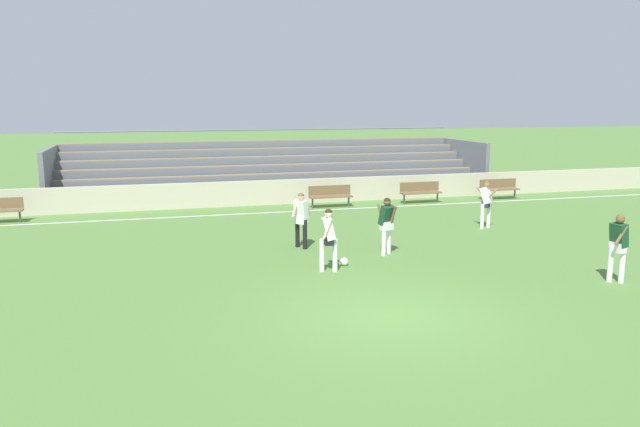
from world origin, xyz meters
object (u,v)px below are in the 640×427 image
(player_white_wide_left, at_px, (301,215))
(player_white_overlapping, at_px, (486,200))
(bench_near_wall_gap, at_px, (499,187))
(player_dark_on_ball, at_px, (618,242))
(soccer_ball, at_px, (344,262))
(player_white_challenging, at_px, (329,235))
(bleacher_stand, at_px, (275,167))
(player_dark_dropping_back, at_px, (387,221))
(bench_centre_sideline, at_px, (330,194))
(bench_near_bin, at_px, (420,190))

(player_white_wide_left, distance_m, player_white_overlapping, 6.94)
(bench_near_wall_gap, bearing_deg, player_dark_on_ball, -109.36)
(player_white_wide_left, height_order, soccer_ball, player_white_wide_left)
(player_white_challenging, bearing_deg, bench_near_wall_gap, 41.17)
(bench_near_wall_gap, distance_m, soccer_ball, 13.53)
(bleacher_stand, height_order, player_white_wide_left, bleacher_stand)
(player_white_overlapping, relative_size, soccer_ball, 7.55)
(bench_near_wall_gap, height_order, player_white_wide_left, player_white_wide_left)
(bleacher_stand, xyz_separation_m, soccer_ball, (-0.87, -13.37, -1.14))
(player_white_overlapping, bearing_deg, player_white_wide_left, -170.62)
(player_dark_dropping_back, bearing_deg, bench_near_wall_gap, 43.27)
(player_white_overlapping, bearing_deg, player_white_challenging, -150.55)
(player_white_challenging, relative_size, player_white_overlapping, 0.99)
(bench_centre_sideline, bearing_deg, bleacher_stand, 107.52)
(bleacher_stand, height_order, bench_centre_sideline, bleacher_stand)
(soccer_ball, bearing_deg, player_dark_dropping_back, 28.37)
(bench_near_wall_gap, distance_m, player_dark_dropping_back, 11.84)
(bench_near_bin, xyz_separation_m, player_white_wide_left, (-6.94, -6.67, 0.45))
(bench_near_bin, bearing_deg, bench_centre_sideline, 180.00)
(player_white_challenging, relative_size, soccer_ball, 7.47)
(player_white_challenging, relative_size, player_white_wide_left, 0.99)
(bench_near_bin, relative_size, player_white_overlapping, 1.08)
(bench_centre_sideline, height_order, player_white_challenging, player_white_challenging)
(bench_near_wall_gap, bearing_deg, player_white_wide_left, -148.24)
(player_dark_dropping_back, distance_m, soccer_ball, 1.95)
(player_white_challenging, bearing_deg, player_dark_dropping_back, 30.99)
(player_white_challenging, distance_m, soccer_ball, 1.12)
(player_white_overlapping, bearing_deg, player_dark_on_ball, -93.03)
(bench_near_bin, relative_size, player_dark_dropping_back, 1.09)
(player_white_challenging, bearing_deg, player_white_overlapping, 29.45)
(player_dark_on_ball, bearing_deg, player_white_overlapping, 86.97)
(bleacher_stand, distance_m, player_white_challenging, 13.88)
(player_dark_dropping_back, xyz_separation_m, player_white_challenging, (-2.10, -1.26, -0.01))
(player_white_wide_left, bearing_deg, player_dark_on_ball, -40.30)
(bench_near_bin, xyz_separation_m, player_white_overlapping, (-0.10, -5.54, 0.44))
(bleacher_stand, height_order, player_dark_on_ball, bleacher_stand)
(bench_near_wall_gap, relative_size, player_white_overlapping, 1.08)
(bench_near_wall_gap, height_order, player_dark_on_ball, player_dark_on_ball)
(bench_near_bin, height_order, player_dark_dropping_back, player_dark_dropping_back)
(bench_near_bin, bearing_deg, player_dark_dropping_back, -120.57)
(player_dark_dropping_back, bearing_deg, soccer_ball, -151.63)
(player_dark_dropping_back, xyz_separation_m, player_dark_on_ball, (4.34, -4.06, 0.02))
(bench_near_wall_gap, xyz_separation_m, player_dark_on_ball, (-4.28, -12.17, 0.46))
(bench_centre_sideline, height_order, bench_near_bin, same)
(bleacher_stand, distance_m, bench_near_wall_gap, 10.31)
(bleacher_stand, height_order, player_white_overlapping, bleacher_stand)
(player_white_wide_left, distance_m, soccer_ball, 2.51)
(player_white_overlapping, bearing_deg, soccer_ball, -151.34)
(bench_centre_sideline, xyz_separation_m, player_white_wide_left, (-2.89, -6.67, 0.45))
(player_dark_dropping_back, distance_m, player_white_challenging, 2.45)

